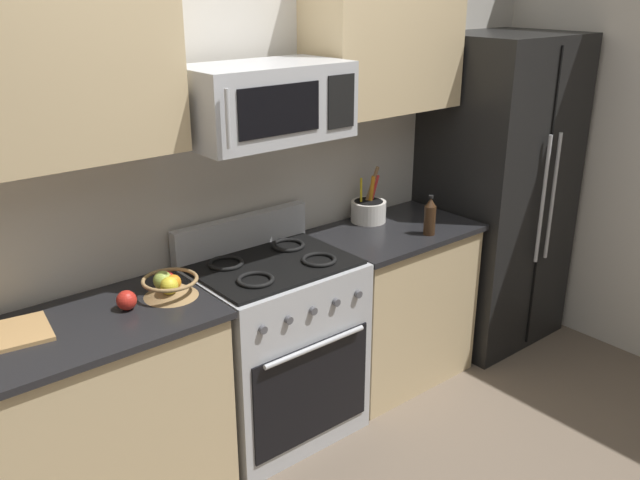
{
  "coord_description": "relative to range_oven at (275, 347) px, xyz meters",
  "views": [
    {
      "loc": [
        -1.71,
        -1.78,
        2.17
      ],
      "look_at": [
        0.19,
        0.53,
        1.03
      ],
      "focal_mm": 38.1,
      "sensor_mm": 36.0,
      "label": 1
    }
  ],
  "objects": [
    {
      "name": "upper_cabinets_left",
      "position": [
        -0.91,
        0.14,
        1.45
      ],
      "size": [
        1.01,
        0.34,
        0.79
      ],
      "color": "tan"
    },
    {
      "name": "counter_left",
      "position": [
        -0.9,
        -0.0,
        -0.02
      ],
      "size": [
        1.02,
        0.59,
        0.91
      ],
      "color": "tan",
      "rests_on": "ground"
    },
    {
      "name": "wall_back",
      "position": [
        0.0,
        0.36,
        0.83
      ],
      "size": [
        8.0,
        0.1,
        2.6
      ],
      "primitive_type": "cube",
      "color": "beige",
      "rests_on": "ground"
    },
    {
      "name": "utensil_crock",
      "position": [
        0.79,
        0.18,
        0.5
      ],
      "size": [
        0.2,
        0.2,
        0.32
      ],
      "color": "white",
      "rests_on": "counter_right"
    },
    {
      "name": "range_oven",
      "position": [
        0.0,
        0.0,
        0.0
      ],
      "size": [
        0.76,
        0.63,
        1.09
      ],
      "color": "#B2B5BA",
      "rests_on": "ground"
    },
    {
      "name": "bottle_soy",
      "position": [
        0.9,
        -0.18,
        0.53
      ],
      "size": [
        0.06,
        0.06,
        0.22
      ],
      "color": "#382314",
      "rests_on": "counter_right"
    },
    {
      "name": "microwave",
      "position": [
        -0.0,
        0.03,
        1.2
      ],
      "size": [
        0.74,
        0.44,
        0.33
      ],
      "color": "#B2B5BA"
    },
    {
      "name": "upper_cabinets_right",
      "position": [
        0.83,
        0.14,
        1.45
      ],
      "size": [
        0.86,
        0.34,
        0.79
      ],
      "color": "tan"
    },
    {
      "name": "cutting_board",
      "position": [
        -1.18,
        0.08,
        0.44
      ],
      "size": [
        0.34,
        0.29,
        0.02
      ],
      "primitive_type": "cube",
      "rotation": [
        0.0,
        0.0,
        -0.14
      ],
      "color": "tan",
      "rests_on": "counter_left"
    },
    {
      "name": "fruit_basket",
      "position": [
        -0.53,
        0.01,
        0.49
      ],
      "size": [
        0.24,
        0.24,
        0.11
      ],
      "color": "#9E7A4C",
      "rests_on": "counter_left"
    },
    {
      "name": "counter_right",
      "position": [
        0.83,
        -0.0,
        -0.02
      ],
      "size": [
        0.87,
        0.59,
        0.91
      ],
      "color": "tan",
      "rests_on": "ground"
    },
    {
      "name": "apple_loose",
      "position": [
        -0.73,
        0.01,
        0.48
      ],
      "size": [
        0.08,
        0.08,
        0.08
      ],
      "primitive_type": "sphere",
      "color": "red",
      "rests_on": "counter_left"
    },
    {
      "name": "refrigerator",
      "position": [
        1.69,
        -0.02,
        0.48
      ],
      "size": [
        0.82,
        0.7,
        1.9
      ],
      "color": "black",
      "rests_on": "ground"
    }
  ]
}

